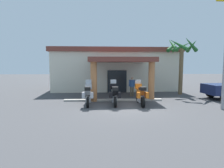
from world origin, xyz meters
TOP-DOWN VIEW (x-y plane):
  - ground_plane at (0.00, 0.00)m, footprint 80.00×80.00m
  - motel_building at (-0.11, 9.62)m, footprint 13.08×11.99m
  - motorcycle_silver at (-2.26, 0.74)m, footprint 0.72×2.21m
  - motorcycle_black at (-0.55, 0.72)m, footprint 0.71×2.21m
  - motorcycle_orange at (1.15, 0.58)m, footprint 0.71×2.21m
  - pedestrian at (1.09, 3.99)m, footprint 0.52×0.32m
  - palm_tree_near_portico at (5.51, 4.96)m, footprint 2.61×2.73m
  - curb_strip at (-0.55, 2.14)m, footprint 7.12×0.36m

SIDE VIEW (x-z plane):
  - ground_plane at x=0.00m, z-range 0.00..0.00m
  - curb_strip at x=-0.55m, z-range 0.00..0.12m
  - motorcycle_silver at x=-2.26m, z-range -0.11..1.50m
  - motorcycle_black at x=-0.55m, z-range -0.11..1.50m
  - motorcycle_orange at x=1.15m, z-range -0.11..1.50m
  - pedestrian at x=1.09m, z-range 0.12..1.74m
  - motel_building at x=-0.11m, z-range 0.03..4.31m
  - palm_tree_near_portico at x=5.51m, z-range 1.20..6.20m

